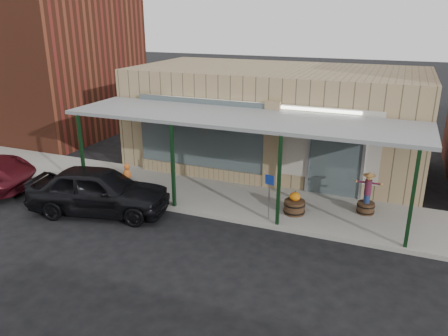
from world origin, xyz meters
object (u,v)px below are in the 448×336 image
at_px(barrel_pumpkin, 294,205).
at_px(parked_sedan, 99,190).
at_px(barrel_scarecrow, 367,199).
at_px(handicap_sign, 269,191).

xyz_separation_m(barrel_pumpkin, parked_sedan, (-6.12, -2.06, 0.36)).
distance_m(barrel_pumpkin, parked_sedan, 6.46).
bearing_deg(barrel_pumpkin, parked_sedan, -161.37).
relative_size(barrel_pumpkin, parked_sedan, 0.16).
xyz_separation_m(barrel_scarecrow, handicap_sign, (-2.82, -1.62, 0.47)).
relative_size(barrel_pumpkin, handicap_sign, 0.54).
distance_m(barrel_scarecrow, barrel_pumpkin, 2.35).
distance_m(barrel_scarecrow, handicap_sign, 3.28).
bearing_deg(handicap_sign, barrel_scarecrow, 43.22).
xyz_separation_m(barrel_pumpkin, handicap_sign, (-0.66, -0.71, 0.67)).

